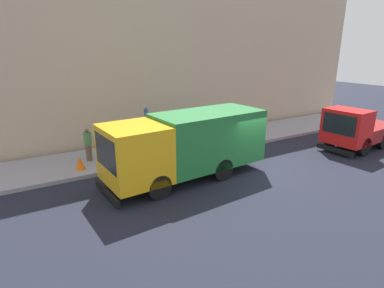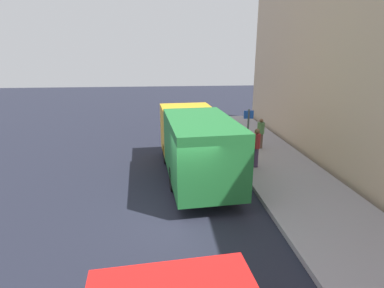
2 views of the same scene
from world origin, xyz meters
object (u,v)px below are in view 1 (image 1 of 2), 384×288
large_utility_truck (187,143)px  pedestrian_standing (150,139)px  street_sign_post (147,130)px  small_flatbed_truck (356,129)px  traffic_cone_orange (80,163)px  pedestrian_walking (88,144)px

large_utility_truck → pedestrian_standing: (2.81, 0.53, -0.45)m
pedestrian_standing → street_sign_post: 0.73m
large_utility_truck → small_flatbed_truck: large_utility_truck is taller
traffic_cone_orange → large_utility_truck: bearing=-126.9°
pedestrian_walking → traffic_cone_orange: (-0.97, 0.62, -0.54)m
small_flatbed_truck → pedestrian_walking: 14.43m
large_utility_truck → traffic_cone_orange: (2.94, 3.91, -1.11)m
small_flatbed_truck → street_sign_post: bearing=67.3°
small_flatbed_truck → street_sign_post: 11.61m
traffic_cone_orange → street_sign_post: bearing=-98.7°
large_utility_truck → pedestrian_walking: (3.91, 3.29, -0.57)m
small_flatbed_truck → pedestrian_walking: bearing=64.9°
large_utility_truck → pedestrian_walking: large_utility_truck is taller
pedestrian_walking → pedestrian_standing: pedestrian_standing is taller
traffic_cone_orange → pedestrian_standing: bearing=-92.2°
large_utility_truck → traffic_cone_orange: 5.01m
traffic_cone_orange → street_sign_post: street_sign_post is taller
pedestrian_standing → traffic_cone_orange: 3.44m
pedestrian_standing → traffic_cone_orange: bearing=151.7°
small_flatbed_truck → traffic_cone_orange: (4.10, 14.13, -0.63)m
large_utility_truck → street_sign_post: (2.46, 0.79, 0.13)m
pedestrian_walking → street_sign_post: (-1.45, -2.50, 0.70)m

